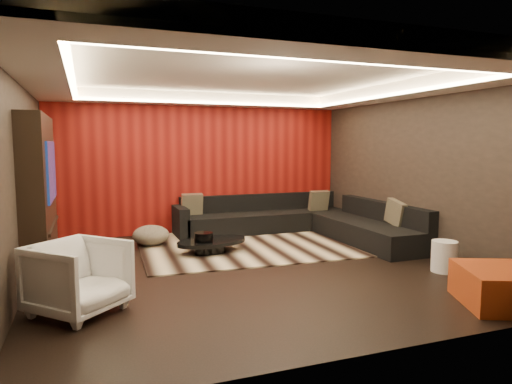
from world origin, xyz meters
name	(u,v)px	position (x,y,z in m)	size (l,w,h in m)	color
floor	(251,268)	(0.00, 0.00, -0.01)	(6.00, 6.00, 0.02)	black
ceiling	(251,73)	(0.00, 0.00, 2.81)	(6.00, 6.00, 0.02)	silver
wall_back	(202,164)	(0.00, 3.01, 1.40)	(6.00, 0.02, 2.80)	black
wall_left	(19,178)	(-3.01, 0.00, 1.40)	(0.02, 6.00, 2.80)	black
wall_right	(420,169)	(3.01, 0.00, 1.40)	(0.02, 6.00, 2.80)	black
red_feature_wall	(202,164)	(0.00, 2.97, 1.40)	(5.98, 0.05, 2.78)	#6B0C0A
soffit_back	(205,99)	(0.00, 2.70, 2.69)	(6.00, 0.60, 0.22)	silver
soffit_front	(357,42)	(0.00, -2.70, 2.69)	(6.00, 0.60, 0.22)	silver
soffit_left	(42,71)	(-2.70, 0.00, 2.69)	(0.60, 4.80, 0.22)	silver
soffit_right	(407,90)	(2.70, 0.00, 2.69)	(0.60, 4.80, 0.22)	silver
cove_back	(209,103)	(0.00, 2.36, 2.60)	(4.80, 0.08, 0.04)	#FFD899
cove_front	(336,60)	(0.00, -2.36, 2.60)	(4.80, 0.08, 0.04)	#FFD899
cove_left	(72,80)	(-2.36, 0.00, 2.60)	(0.08, 4.80, 0.04)	#FFD899
cove_right	(390,95)	(2.36, 0.00, 2.60)	(0.08, 4.80, 0.04)	#FFD899
tv_surround	(39,197)	(-2.85, 0.60, 1.10)	(0.30, 2.00, 2.20)	black
tv_screen	(51,171)	(-2.69, 0.60, 1.45)	(0.04, 1.30, 0.80)	black
tv_shelf	(53,225)	(-2.69, 0.60, 0.70)	(0.04, 1.60, 0.04)	black
rug	(253,244)	(0.55, 1.41, 0.01)	(4.00, 3.00, 0.02)	#C5B390
coffee_table	(212,246)	(-0.32, 1.06, 0.12)	(1.23, 1.23, 0.21)	black
drum_stool	(204,243)	(-0.48, 0.95, 0.20)	(0.30, 0.30, 0.36)	black
striped_pouf	(151,235)	(-1.20, 1.95, 0.20)	(0.65, 0.65, 0.36)	#BCAE92
white_side_table	(444,256)	(2.50, -1.18, 0.22)	(0.36, 0.36, 0.44)	white
orange_ottoman	(506,287)	(2.15, -2.50, 0.21)	(0.94, 0.94, 0.42)	#973313
armchair	(79,278)	(-2.35, -1.09, 0.39)	(0.84, 0.86, 0.79)	white
sectional_sofa	(301,223)	(1.73, 1.86, 0.26)	(3.65, 3.50, 0.75)	black
throw_pillows	(299,205)	(1.63, 1.80, 0.62)	(3.36, 2.72, 0.50)	tan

